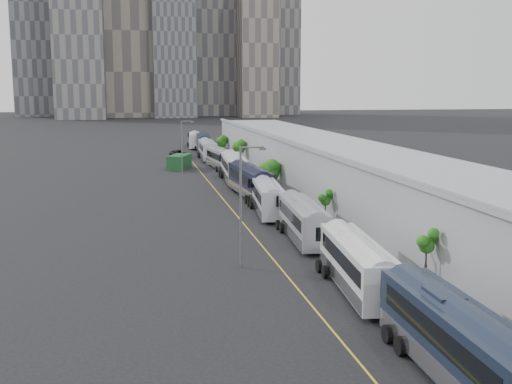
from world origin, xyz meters
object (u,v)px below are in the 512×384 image
object	(u,v)px
bus_5	(250,183)
bus_3	(303,223)
bus_2	(357,269)
shipping_container	(179,162)
bus_4	(267,200)
bus_10	(195,141)
bus_9	(203,144)
suv	(180,154)
bus_7	(220,160)
street_lamp_far	(183,143)
bus_1	(458,349)
bus_8	(208,151)
bus_6	(234,170)
street_lamp_near	(243,199)

from	to	relation	value
bus_5	bus_3	bearing A→B (deg)	-92.50
bus_2	shipping_container	bearing A→B (deg)	100.83
bus_4	bus_10	xyz separation A→B (m)	(-0.19, 81.97, -0.01)
bus_4	bus_5	bearing A→B (deg)	94.59
bus_9	suv	size ratio (longest dim) A/B	2.41
bus_7	street_lamp_far	xyz separation A→B (m)	(-6.80, -5.70, 3.50)
bus_1	bus_8	world-z (taller)	bus_1
bus_6	street_lamp_far	distance (m)	12.50
bus_6	street_lamp_far	world-z (taller)	street_lamp_far
bus_2	bus_6	xyz separation A→B (m)	(-0.09, 53.46, 0.17)
bus_10	bus_5	bearing A→B (deg)	-84.14
bus_7	street_lamp_near	xyz separation A→B (m)	(-6.62, -61.98, 3.90)
bus_5	suv	bearing A→B (deg)	92.99
street_lamp_near	shipping_container	size ratio (longest dim) A/B	1.51
bus_1	bus_3	xyz separation A→B (m)	(0.37, 29.21, -0.12)
bus_3	bus_2	bearing A→B (deg)	-87.12
bus_8	street_lamp_far	distance (m)	21.60
bus_2	bus_4	distance (m)	27.93
bus_4	bus_8	bearing A→B (deg)	95.65
bus_1	bus_2	distance (m)	14.10
bus_3	bus_4	world-z (taller)	bus_3
bus_10	shipping_container	xyz separation A→B (m)	(-6.42, -39.83, -0.31)
street_lamp_far	shipping_container	distance (m)	7.58
street_lamp_far	bus_6	bearing A→B (deg)	-56.28
bus_5	street_lamp_near	distance (m)	33.26
bus_2	bus_10	world-z (taller)	bus_2
bus_8	suv	distance (m)	6.60
bus_3	bus_7	world-z (taller)	bus_3
bus_3	bus_4	size ratio (longest dim) A/B	1.00
bus_3	street_lamp_far	distance (m)	49.02
bus_6	bus_7	bearing A→B (deg)	93.24
bus_4	bus_8	distance (m)	55.95
bus_4	bus_1	bearing A→B (deg)	-84.20
bus_8	shipping_container	bearing A→B (deg)	-113.24
bus_2	bus_3	world-z (taller)	bus_2
bus_1	bus_5	distance (m)	53.74
bus_5	street_lamp_far	bearing A→B (deg)	102.05
bus_4	suv	world-z (taller)	bus_4
bus_7	suv	xyz separation A→B (m)	(-5.64, 18.77, -0.70)
street_lamp_near	bus_8	bearing A→B (deg)	85.45
bus_2	bus_9	bearing A→B (deg)	94.97
bus_4	bus_7	bearing A→B (deg)	94.99
street_lamp_far	bus_10	bearing A→B (deg)	82.33
bus_2	bus_8	world-z (taller)	bus_8
bus_4	bus_9	distance (m)	71.36
bus_2	street_lamp_far	bearing A→B (deg)	101.26
bus_4	bus_7	size ratio (longest dim) A/B	1.03
bus_5	street_lamp_near	xyz separation A→B (m)	(-6.45, -32.42, 3.70)
bus_9	street_lamp_near	xyz separation A→B (m)	(-6.94, -92.06, 3.71)
bus_2	suv	world-z (taller)	bus_2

